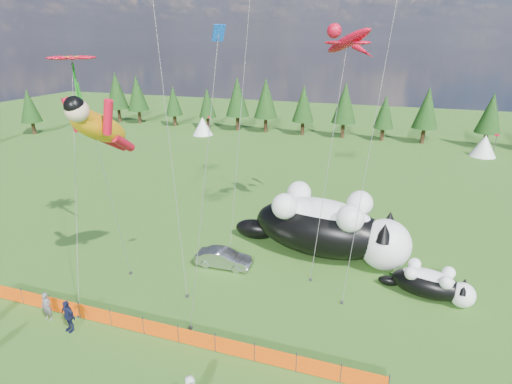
% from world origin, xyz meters
% --- Properties ---
extents(ground, '(160.00, 160.00, 0.00)m').
position_xyz_m(ground, '(0.00, 0.00, 0.00)').
color(ground, '#0E370A').
rests_on(ground, ground).
extents(safety_fence, '(22.06, 0.06, 1.10)m').
position_xyz_m(safety_fence, '(0.00, -3.00, 0.50)').
color(safety_fence, '#262626').
rests_on(safety_fence, ground).
extents(tree_line, '(90.00, 4.00, 8.00)m').
position_xyz_m(tree_line, '(0.00, 45.00, 4.00)').
color(tree_line, black).
rests_on(tree_line, ground).
extents(festival_tents, '(50.00, 3.20, 2.80)m').
position_xyz_m(festival_tents, '(11.00, 40.00, 1.40)').
color(festival_tents, white).
rests_on(festival_tents, ground).
extents(cat_large, '(12.71, 5.74, 4.60)m').
position_xyz_m(cat_large, '(6.60, 8.18, 2.18)').
color(cat_large, black).
rests_on(cat_large, ground).
extents(cat_small, '(5.34, 2.67, 1.95)m').
position_xyz_m(cat_small, '(13.23, 5.06, 0.92)').
color(cat_small, black).
rests_on(cat_small, ground).
extents(car, '(3.76, 1.45, 1.22)m').
position_xyz_m(car, '(0.37, 4.40, 0.61)').
color(car, '#A5A5AA').
rests_on(car, ground).
extents(spectator_a, '(0.61, 0.41, 1.65)m').
position_xyz_m(spectator_a, '(-6.59, -3.60, 0.82)').
color(spectator_a, '#59595E').
rests_on(spectator_a, ground).
extents(spectator_c, '(1.16, 0.77, 1.81)m').
position_xyz_m(spectator_c, '(-4.85, -3.94, 0.91)').
color(spectator_c, '#141938').
rests_on(spectator_c, ground).
extents(superhero_kite, '(4.22, 4.59, 12.18)m').
position_xyz_m(superhero_kite, '(-4.22, -0.33, 10.05)').
color(superhero_kite, orange).
rests_on(superhero_kite, ground).
extents(gecko_kite, '(6.47, 10.78, 16.16)m').
position_xyz_m(gecko_kite, '(6.62, 12.07, 14.14)').
color(gecko_kite, red).
rests_on(gecko_kite, ground).
extents(flower_kite, '(5.11, 7.95, 14.79)m').
position_xyz_m(flower_kite, '(-8.35, 3.08, 13.07)').
color(flower_kite, red).
rests_on(flower_kite, ground).
extents(diamond_kite_c, '(2.43, 0.81, 15.14)m').
position_xyz_m(diamond_kite_c, '(2.97, -1.68, 13.52)').
color(diamond_kite_c, '#0C47BC').
rests_on(diamond_kite_c, ground).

